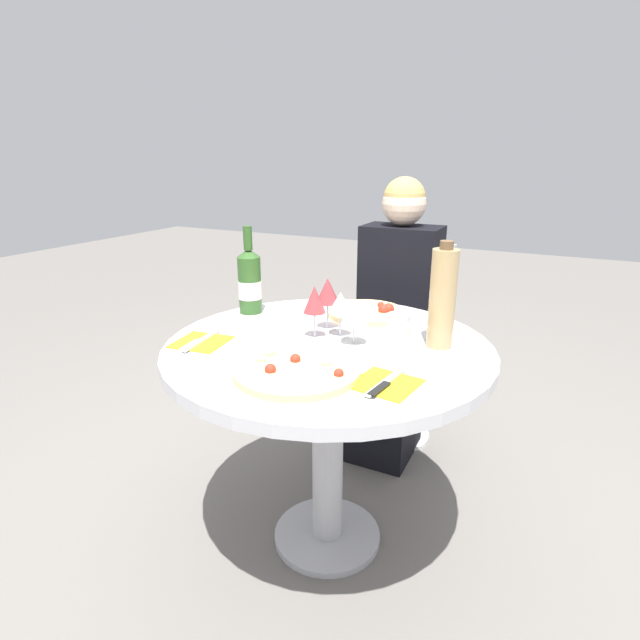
{
  "coord_description": "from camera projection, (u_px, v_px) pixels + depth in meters",
  "views": [
    {
      "loc": [
        0.61,
        -1.28,
        1.27
      ],
      "look_at": [
        0.01,
        -0.08,
        0.83
      ],
      "focal_mm": 28.0,
      "sensor_mm": 36.0,
      "label": 1
    }
  ],
  "objects": [
    {
      "name": "wine_glass_center",
      "position": [
        340.0,
        303.0,
        1.54
      ],
      "size": [
        0.07,
        0.07,
        0.14
      ],
      "color": "silver",
      "rests_on": "dining_table"
    },
    {
      "name": "wine_glass_front_left",
      "position": [
        315.0,
        300.0,
        1.53
      ],
      "size": [
        0.07,
        0.07,
        0.17
      ],
      "color": "silver",
      "rests_on": "dining_table"
    },
    {
      "name": "place_setting_right",
      "position": [
        385.0,
        384.0,
        1.24
      ],
      "size": [
        0.17,
        0.19,
        0.01
      ],
      "color": "yellow",
      "rests_on": "dining_table"
    },
    {
      "name": "tall_carafe",
      "position": [
        442.0,
        298.0,
        1.45
      ],
      "size": [
        0.08,
        0.08,
        0.32
      ],
      "color": "tan",
      "rests_on": "dining_table"
    },
    {
      "name": "wine_glass_front_right",
      "position": [
        354.0,
        313.0,
        1.48
      ],
      "size": [
        0.08,
        0.08,
        0.14
      ],
      "color": "silver",
      "rests_on": "dining_table"
    },
    {
      "name": "place_setting_left",
      "position": [
        200.0,
        342.0,
        1.52
      ],
      "size": [
        0.17,
        0.19,
        0.01
      ],
      "color": "yellow",
      "rests_on": "dining_table"
    },
    {
      "name": "wine_glass_back_left",
      "position": [
        328.0,
        292.0,
        1.6
      ],
      "size": [
        0.08,
        0.08,
        0.17
      ],
      "color": "silver",
      "rests_on": "dining_table"
    },
    {
      "name": "pizza_small_far",
      "position": [
        368.0,
        312.0,
        1.77
      ],
      "size": [
        0.28,
        0.28,
        0.05
      ],
      "color": "#E5C17F",
      "rests_on": "dining_table"
    },
    {
      "name": "chair_behind_diner",
      "position": [
        401.0,
        343.0,
        2.31
      ],
      "size": [
        0.38,
        0.38,
        0.9
      ],
      "rotation": [
        0.0,
        0.0,
        3.14
      ],
      "color": "silver",
      "rests_on": "ground_plane"
    },
    {
      "name": "ground_plane",
      "position": [
        327.0,
        537.0,
        1.74
      ],
      "size": [
        12.0,
        12.0,
        0.0
      ],
      "primitive_type": "plane",
      "color": "slate",
      "rests_on": "ground"
    },
    {
      "name": "sugar_shaker",
      "position": [
        398.0,
        331.0,
        1.47
      ],
      "size": [
        0.07,
        0.07,
        0.1
      ],
      "color": "silver",
      "rests_on": "dining_table"
    },
    {
      "name": "seated_diner",
      "position": [
        392.0,
        333.0,
        2.16
      ],
      "size": [
        0.33,
        0.42,
        1.19
      ],
      "rotation": [
        0.0,
        0.0,
        3.14
      ],
      "color": "black",
      "rests_on": "ground_plane"
    },
    {
      "name": "wine_bottle",
      "position": [
        250.0,
        281.0,
        1.78
      ],
      "size": [
        0.08,
        0.08,
        0.31
      ],
      "color": "#2D5623",
      "rests_on": "dining_table"
    },
    {
      "name": "dining_table",
      "position": [
        328.0,
        379.0,
        1.55
      ],
      "size": [
        0.99,
        0.99,
        0.73
      ],
      "color": "#B2B2B7",
      "rests_on": "ground_plane"
    },
    {
      "name": "pizza_large",
      "position": [
        296.0,
        369.0,
        1.3
      ],
      "size": [
        0.34,
        0.34,
        0.05
      ],
      "color": "#E5C17F",
      "rests_on": "dining_table"
    }
  ]
}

